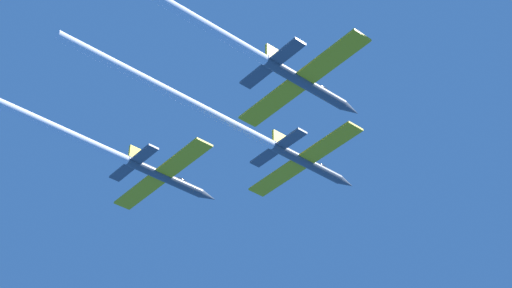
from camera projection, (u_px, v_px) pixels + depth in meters
jet_lead at (245, 131)px, 106.37m from camera, size 19.55×45.93×3.24m
jet_left_wing at (102, 149)px, 109.04m from camera, size 19.55×44.12×3.24m
jet_right_wing at (228, 38)px, 90.84m from camera, size 19.55×47.63×3.24m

